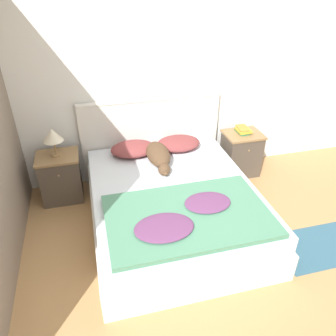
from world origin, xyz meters
TOP-DOWN VIEW (x-y plane):
  - ground_plane at (0.00, 0.00)m, footprint 16.00×16.00m
  - wall_back at (0.00, 2.13)m, footprint 9.00×0.06m
  - bed at (0.06, 1.01)m, footprint 1.69×2.05m
  - headboard at (0.06, 2.06)m, footprint 1.77×0.06m
  - nightstand_left at (-1.10, 1.80)m, footprint 0.48×0.40m
  - nightstand_right at (1.22, 1.80)m, footprint 0.48×0.40m
  - pillow_left at (-0.22, 1.79)m, footprint 0.54×0.39m
  - pillow_right at (0.34, 1.79)m, footprint 0.54×0.39m
  - quilt at (0.05, 0.49)m, footprint 1.46×0.93m
  - dog at (0.03, 1.53)m, footprint 0.26×0.73m
  - book_stack at (1.22, 1.83)m, footprint 0.17×0.22m
  - table_lamp at (-1.10, 1.81)m, footprint 0.22×0.22m
  - rug at (1.54, 0.29)m, footprint 1.16×0.56m

SIDE VIEW (x-z plane):
  - ground_plane at x=0.00m, z-range 0.00..0.00m
  - rug at x=1.54m, z-range 0.00..0.00m
  - bed at x=0.06m, z-range 0.00..0.49m
  - nightstand_left at x=-1.10m, z-range 0.00..0.59m
  - nightstand_right at x=1.22m, z-range 0.00..0.59m
  - quilt at x=0.05m, z-range 0.48..0.57m
  - headboard at x=0.06m, z-range 0.02..1.10m
  - pillow_left at x=-0.22m, z-range 0.49..0.64m
  - pillow_right at x=0.34m, z-range 0.49..0.64m
  - dog at x=0.03m, z-range 0.49..0.68m
  - book_stack at x=1.22m, z-range 0.59..0.66m
  - table_lamp at x=-1.10m, z-range 0.67..1.00m
  - wall_back at x=0.00m, z-range 0.00..2.55m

